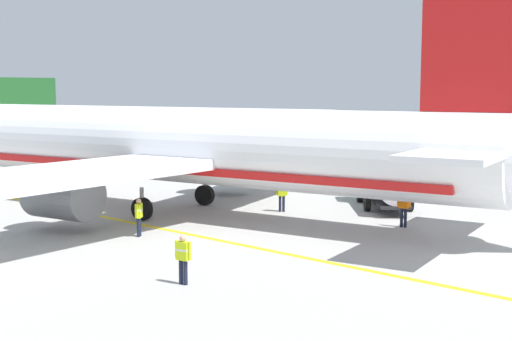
{
  "coord_description": "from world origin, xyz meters",
  "views": [
    {
      "loc": [
        3.12,
        -7.3,
        6.32
      ],
      "look_at": [
        26.91,
        13.95,
        2.58
      ],
      "focal_mm": 49.05,
      "sensor_mm": 36.0,
      "label": 1
    }
  ],
  "objects_px": {
    "crew_loader_left": "(282,193)",
    "crew_supervisor": "(404,204)",
    "airliner_foreground": "(160,146)",
    "service_truck_fuel": "(385,182)",
    "crew_loader_right": "(183,255)",
    "crew_marshaller": "(139,214)"
  },
  "relations": [
    {
      "from": "crew_marshaller",
      "to": "crew_loader_left",
      "type": "distance_m",
      "value": 8.81
    },
    {
      "from": "service_truck_fuel",
      "to": "crew_loader_left",
      "type": "relative_size",
      "value": 3.59
    },
    {
      "from": "crew_loader_right",
      "to": "service_truck_fuel",
      "type": "bearing_deg",
      "value": 9.73
    },
    {
      "from": "crew_supervisor",
      "to": "crew_loader_right",
      "type": "bearing_deg",
      "value": 177.69
    },
    {
      "from": "airliner_foreground",
      "to": "service_truck_fuel",
      "type": "relative_size",
      "value": 6.96
    },
    {
      "from": "crew_loader_left",
      "to": "crew_loader_right",
      "type": "xyz_separation_m",
      "value": [
        -12.54,
        -6.25,
        -0.01
      ]
    },
    {
      "from": "airliner_foreground",
      "to": "crew_marshaller",
      "type": "bearing_deg",
      "value": -138.93
    },
    {
      "from": "service_truck_fuel",
      "to": "crew_loader_left",
      "type": "xyz_separation_m",
      "value": [
        -4.65,
        3.3,
        -0.42
      ]
    },
    {
      "from": "crew_marshaller",
      "to": "crew_loader_right",
      "type": "xyz_separation_m",
      "value": [
        -3.76,
        -6.93,
        -0.01
      ]
    },
    {
      "from": "service_truck_fuel",
      "to": "crew_supervisor",
      "type": "relative_size",
      "value": 3.32
    },
    {
      "from": "airliner_foreground",
      "to": "crew_supervisor",
      "type": "relative_size",
      "value": 23.14
    },
    {
      "from": "service_truck_fuel",
      "to": "crew_loader_left",
      "type": "bearing_deg",
      "value": 144.65
    },
    {
      "from": "crew_loader_left",
      "to": "crew_supervisor",
      "type": "bearing_deg",
      "value": -85.33
    },
    {
      "from": "crew_loader_left",
      "to": "service_truck_fuel",
      "type": "bearing_deg",
      "value": -35.35
    },
    {
      "from": "crew_loader_left",
      "to": "crew_marshaller",
      "type": "bearing_deg",
      "value": 175.53
    },
    {
      "from": "airliner_foreground",
      "to": "crew_loader_right",
      "type": "bearing_deg",
      "value": -127.64
    },
    {
      "from": "crew_loader_left",
      "to": "crew_supervisor",
      "type": "distance_m",
      "value": 6.8
    },
    {
      "from": "airliner_foreground",
      "to": "crew_marshaller",
      "type": "relative_size",
      "value": 25.21
    },
    {
      "from": "crew_marshaller",
      "to": "crew_loader_left",
      "type": "relative_size",
      "value": 0.99
    },
    {
      "from": "airliner_foreground",
      "to": "crew_loader_left",
      "type": "relative_size",
      "value": 25.01
    },
    {
      "from": "crew_marshaller",
      "to": "crew_loader_left",
      "type": "xyz_separation_m",
      "value": [
        8.78,
        -0.69,
        0.01
      ]
    },
    {
      "from": "airliner_foreground",
      "to": "crew_loader_right",
      "type": "xyz_separation_m",
      "value": [
        -8.6,
        -11.15,
        -2.43
      ]
    }
  ]
}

